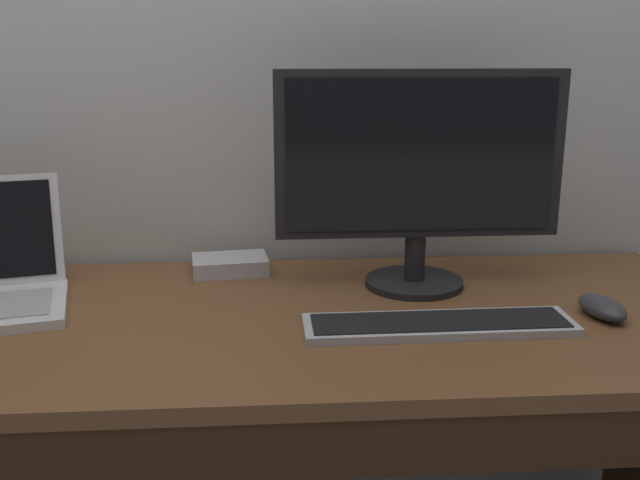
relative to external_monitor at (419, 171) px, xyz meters
The scene contains 5 objects.
desk 0.57m from the external_monitor, 156.03° to the right, with size 1.83×0.69×0.78m.
external_monitor is the anchor object (origin of this frame).
wired_keyboard 0.32m from the external_monitor, 90.64° to the right, with size 0.47×0.12×0.02m.
computer_mouse 0.42m from the external_monitor, 31.64° to the right, with size 0.06×0.12×0.04m, color #38383D.
external_drive_box 0.46m from the external_monitor, 161.77° to the left, with size 0.16×0.10×0.04m, color silver.
Camera 1 is at (0.05, -1.25, 1.26)m, focal length 40.62 mm.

